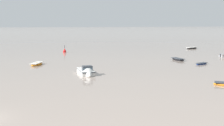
{
  "coord_description": "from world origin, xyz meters",
  "views": [
    {
      "loc": [
        7.7,
        -28.95,
        9.36
      ],
      "look_at": [
        18.26,
        31.77,
        0.52
      ],
      "focal_mm": 47.61,
      "sensor_mm": 36.0,
      "label": 1
    }
  ],
  "objects_px": {
    "rowboat_moored_3": "(178,59)",
    "channel_buoy": "(65,51)",
    "rowboat_moored_4": "(37,64)",
    "motorboat_moored_1": "(87,73)",
    "rowboat_moored_2": "(201,64)",
    "rowboat_moored_1": "(192,48)"
  },
  "relations": [
    {
      "from": "rowboat_moored_3",
      "to": "rowboat_moored_4",
      "type": "relative_size",
      "value": 0.96
    },
    {
      "from": "rowboat_moored_4",
      "to": "channel_buoy",
      "type": "xyz_separation_m",
      "value": [
        6.22,
        24.32,
        0.26
      ]
    },
    {
      "from": "rowboat_moored_1",
      "to": "channel_buoy",
      "type": "bearing_deg",
      "value": -17.45
    },
    {
      "from": "rowboat_moored_1",
      "to": "motorboat_moored_1",
      "type": "bearing_deg",
      "value": 23.49
    },
    {
      "from": "rowboat_moored_1",
      "to": "rowboat_moored_4",
      "type": "relative_size",
      "value": 0.97
    },
    {
      "from": "motorboat_moored_1",
      "to": "channel_buoy",
      "type": "distance_m",
      "value": 37.79
    },
    {
      "from": "rowboat_moored_2",
      "to": "rowboat_moored_3",
      "type": "height_order",
      "value": "rowboat_moored_3"
    },
    {
      "from": "rowboat_moored_1",
      "to": "channel_buoy",
      "type": "distance_m",
      "value": 42.58
    },
    {
      "from": "rowboat_moored_4",
      "to": "rowboat_moored_1",
      "type": "bearing_deg",
      "value": 140.24
    },
    {
      "from": "motorboat_moored_1",
      "to": "rowboat_moored_4",
      "type": "relative_size",
      "value": 1.36
    },
    {
      "from": "rowboat_moored_4",
      "to": "channel_buoy",
      "type": "bearing_deg",
      "value": -175.04
    },
    {
      "from": "channel_buoy",
      "to": "rowboat_moored_3",
      "type": "bearing_deg",
      "value": -40.47
    },
    {
      "from": "rowboat_moored_1",
      "to": "rowboat_moored_2",
      "type": "xyz_separation_m",
      "value": [
        -13.68,
        -34.36,
        -0.05
      ]
    },
    {
      "from": "rowboat_moored_3",
      "to": "channel_buoy",
      "type": "xyz_separation_m",
      "value": [
        -26.25,
        22.39,
        0.27
      ]
    },
    {
      "from": "rowboat_moored_2",
      "to": "rowboat_moored_3",
      "type": "distance_m",
      "value": 7.6
    },
    {
      "from": "motorboat_moored_1",
      "to": "rowboat_moored_4",
      "type": "bearing_deg",
      "value": -151.21
    },
    {
      "from": "rowboat_moored_1",
      "to": "rowboat_moored_2",
      "type": "bearing_deg",
      "value": 44.42
    },
    {
      "from": "motorboat_moored_1",
      "to": "rowboat_moored_2",
      "type": "relative_size",
      "value": 1.93
    },
    {
      "from": "rowboat_moored_3",
      "to": "channel_buoy",
      "type": "relative_size",
      "value": 2.0
    },
    {
      "from": "motorboat_moored_1",
      "to": "rowboat_moored_4",
      "type": "height_order",
      "value": "motorboat_moored_1"
    },
    {
      "from": "motorboat_moored_1",
      "to": "rowboat_moored_2",
      "type": "xyz_separation_m",
      "value": [
        25.37,
        8.04,
        -0.23
      ]
    },
    {
      "from": "channel_buoy",
      "to": "rowboat_moored_1",
      "type": "bearing_deg",
      "value": 6.41
    }
  ]
}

